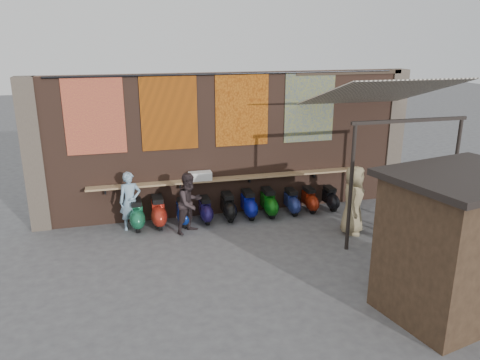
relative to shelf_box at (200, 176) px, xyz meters
The scene contains 35 objects.
ground 2.78m from the shelf_box, 67.63° to the right, with size 70.00×70.00×0.00m, color #474749.
brick_wall 1.28m from the shelf_box, 22.91° to the left, with size 10.00×0.40×4.00m, color brown.
pier_left 4.34m from the shelf_box, behind, with size 0.50×0.50×4.00m, color #4C4238.
pier_right 6.21m from the shelf_box, ahead, with size 0.50×0.50×4.00m, color #4C4238.
eating_counter 0.96m from the shelf_box, ahead, with size 8.00×0.32×0.05m, color #9E7A51.
shelf_box is the anchor object (origin of this frame).
tapestry_redgold 3.19m from the shelf_box, behind, with size 1.50×0.02×2.00m, color maroon.
tapestry_sun 1.92m from the shelf_box, 166.57° to the left, with size 1.50×0.02×2.00m, color orange.
tapestry_orange 2.16m from the shelf_box, ahead, with size 1.50×0.02×2.00m, color #B86117.
tapestry_multi 3.70m from the shelf_box, ahead, with size 1.50×0.02×2.00m, color navy.
hang_rail 2.90m from the shelf_box, 10.18° to the left, with size 0.06×0.06×9.50m, color black.
scooter_stool_0 2.00m from the shelf_box, behind, with size 0.37×0.83×0.79m, color #18633F, non-canonical shape.
scooter_stool_1 1.51m from the shelf_box, 166.25° to the right, with size 0.39×0.86×0.82m, color #A22215, non-canonical shape.
scooter_stool_2 1.11m from the shelf_box, 148.41° to the right, with size 0.33×0.73×0.70m, color navy, non-canonical shape.
scooter_stool_3 0.95m from the shelf_box, 77.59° to the right, with size 0.33×0.73×0.69m, color #1E1550, non-canonical shape.
scooter_stool_4 1.17m from the shelf_box, 22.17° to the right, with size 0.35×0.78×0.74m, color black, non-canonical shape.
scooter_stool_5 1.60m from the shelf_box, 12.23° to the right, with size 0.36×0.80×0.76m, color #0C1388, non-canonical shape.
scooter_stool_6 2.11m from the shelf_box, ahead, with size 0.37×0.82×0.78m, color #0C540D, non-canonical shape.
scooter_stool_7 2.77m from the shelf_box, ahead, with size 0.33×0.74×0.71m, color navy, non-canonical shape.
scooter_stool_8 3.32m from the shelf_box, ahead, with size 0.33×0.73×0.70m, color maroon, non-canonical shape.
scooter_stool_9 3.95m from the shelf_box, ahead, with size 0.32×0.71×0.67m, color black, non-canonical shape.
diner_left 2.01m from the shelf_box, behind, with size 0.57×0.38×1.57m, color #84A6C0.
diner_right 1.09m from the shelf_box, 116.13° to the right, with size 0.78×0.61×1.61m, color #2F2526.
shopper_navy 5.32m from the shelf_box, 27.76° to the right, with size 1.00×0.42×1.71m, color black.
shopper_grey 5.54m from the shelf_box, 35.26° to the right, with size 1.10×0.63×1.71m, color slate.
shopper_tan 4.17m from the shelf_box, 29.17° to the right, with size 0.88×0.58×1.81m, color #94845E.
market_stall 6.86m from the shelf_box, 57.73° to the right, with size 2.38×1.78×2.58m, color black.
stall_roof 7.00m from the shelf_box, 57.73° to the right, with size 2.66×2.05×0.12m, color black.
stall_sign 6.03m from the shelf_box, 54.73° to the right, with size 1.20×0.04×0.50m, color gold.
stall_shelf 6.01m from the shelf_box, 54.73° to the right, with size 1.97×0.10×0.06m, color #473321.
awning_canvas 5.20m from the shelf_box, 17.48° to the right, with size 3.20×3.40×0.03m, color beige.
awning_ledger 5.21m from the shelf_box, ahead, with size 3.30×0.08×0.12m, color #33261C.
awning_header 5.62m from the shelf_box, 33.11° to the right, with size 3.00×0.08×0.08m, color black.
awning_post_left 4.22m from the shelf_box, 43.59° to the right, with size 0.09×0.09×3.10m, color black.
awning_post_right 6.53m from the shelf_box, 26.38° to the right, with size 0.09×0.09×3.10m, color black.
Camera 1 is at (-3.04, -9.94, 4.95)m, focal length 35.00 mm.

